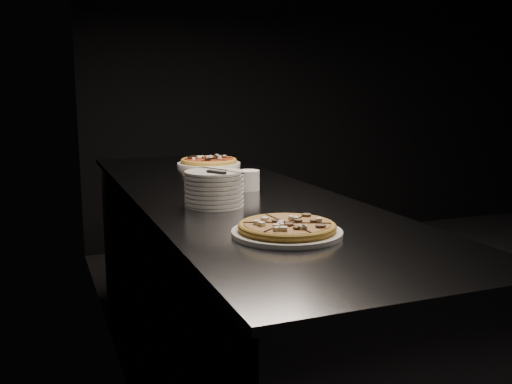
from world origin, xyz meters
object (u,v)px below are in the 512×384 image
object	(u,v)px
counter	(230,304)
plate_stack	(214,188)
pizza_tomato	(209,162)
ramekin	(248,180)
pizza_mushroom	(287,229)
cutlery	(217,171)

from	to	relation	value
counter	plate_stack	xyz separation A→B (m)	(-0.13, -0.23, 0.52)
pizza_tomato	ramekin	distance (m)	0.74
pizza_mushroom	counter	bearing A→B (deg)	84.56
pizza_tomato	cutlery	bearing A→B (deg)	-105.00
counter	pizza_tomato	xyz separation A→B (m)	(0.14, 0.74, 0.48)
ramekin	plate_stack	bearing A→B (deg)	-131.89
counter	pizza_mushroom	bearing A→B (deg)	-95.44
pizza_tomato	pizza_mushroom	bearing A→B (deg)	-98.32
plate_stack	pizza_mushroom	bearing A→B (deg)	-81.97
pizza_mushroom	pizza_tomato	bearing A→B (deg)	81.68
pizza_mushroom	cutlery	xyz separation A→B (m)	(-0.06, 0.44, 0.10)
counter	plate_stack	world-z (taller)	plate_stack
counter	cutlery	distance (m)	0.64
ramekin	pizza_tomato	bearing A→B (deg)	85.27
pizza_mushroom	ramekin	size ratio (longest dim) A/B	4.00
pizza_mushroom	plate_stack	size ratio (longest dim) A/B	1.79
cutlery	ramekin	bearing A→B (deg)	22.54
counter	pizza_mushroom	distance (m)	0.84
counter	ramekin	bearing A→B (deg)	2.19
counter	cutlery	world-z (taller)	cutlery
counter	cutlery	xyz separation A→B (m)	(-0.12, -0.25, 0.58)
pizza_mushroom	pizza_tomato	world-z (taller)	pizza_tomato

